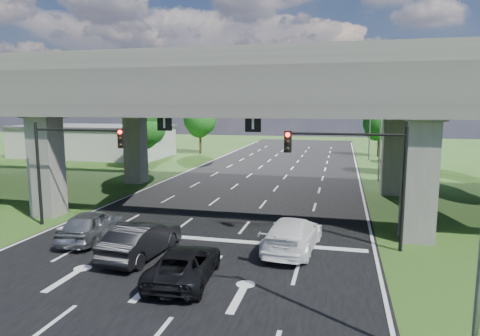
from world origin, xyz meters
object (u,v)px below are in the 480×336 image
at_px(streetlight_near, 472,153).
at_px(signal_right, 357,164).
at_px(car_silver, 91,225).
at_px(car_trailing, 185,264).
at_px(car_dark, 142,240).
at_px(car_white, 293,234).
at_px(signal_left, 70,155).
at_px(streetlight_far, 377,118).
at_px(streetlight_beyond, 367,114).

bearing_deg(streetlight_near, signal_right, 102.88).
relative_size(car_silver, car_trailing, 0.97).
distance_m(streetlight_near, car_dark, 14.30).
bearing_deg(car_dark, car_white, -154.72).
bearing_deg(signal_right, car_silver, -171.51).
xyz_separation_m(signal_left, streetlight_near, (17.92, -9.94, 1.66)).
bearing_deg(car_dark, streetlight_near, 156.57).
xyz_separation_m(streetlight_far, streetlight_beyond, (0.00, 16.00, 0.00)).
relative_size(streetlight_near, car_dark, 2.03).
xyz_separation_m(streetlight_far, car_dark, (-11.83, -23.73, -5.00)).
xyz_separation_m(signal_left, car_dark, (6.09, -3.67, -3.34)).
relative_size(streetlight_far, streetlight_beyond, 1.00).
xyz_separation_m(streetlight_near, car_white, (-5.17, 8.80, -5.02)).
distance_m(streetlight_near, car_trailing, 11.15).
bearing_deg(streetlight_near, car_silver, 152.79).
xyz_separation_m(streetlight_near, streetlight_far, (0.00, 30.00, 0.00)).
relative_size(signal_right, streetlight_near, 0.60).
relative_size(signal_left, streetlight_far, 0.60).
bearing_deg(car_dark, signal_left, -26.58).
xyz_separation_m(streetlight_beyond, car_dark, (-11.83, -39.73, -5.00)).
relative_size(streetlight_beyond, car_trailing, 2.07).
relative_size(signal_left, car_white, 1.10).
bearing_deg(streetlight_far, signal_right, -96.47).
height_order(signal_left, car_silver, signal_left).
bearing_deg(car_silver, streetlight_near, 146.76).
height_order(signal_right, car_silver, signal_right).
bearing_deg(car_trailing, streetlight_near, 150.31).
height_order(streetlight_near, car_dark, streetlight_near).
bearing_deg(streetlight_far, car_trailing, -109.13).
relative_size(signal_right, car_dark, 1.22).
height_order(signal_right, streetlight_near, streetlight_near).
bearing_deg(car_dark, streetlight_far, -112.01).
height_order(streetlight_far, car_trailing, streetlight_far).
xyz_separation_m(streetlight_far, car_silver, (-15.50, -22.03, -5.02)).
xyz_separation_m(streetlight_far, car_trailing, (-8.95, -25.80, -5.15)).
distance_m(signal_right, car_dark, 10.77).
height_order(signal_left, streetlight_near, streetlight_near).
distance_m(streetlight_near, car_silver, 18.14).
bearing_deg(streetlight_beyond, car_silver, -112.17).
height_order(streetlight_near, car_silver, streetlight_near).
xyz_separation_m(signal_left, car_silver, (2.42, -1.97, -3.36)).
bearing_deg(signal_right, signal_left, 180.00).
height_order(signal_right, car_white, signal_right).
xyz_separation_m(streetlight_near, car_silver, (-15.50, 7.97, -5.02)).
relative_size(streetlight_beyond, car_silver, 2.14).
bearing_deg(signal_left, streetlight_beyond, 63.57).
xyz_separation_m(signal_left, car_trailing, (8.97, -5.74, -3.48)).
bearing_deg(car_silver, car_white, 178.59).
bearing_deg(car_white, streetlight_beyond, -92.12).
height_order(streetlight_beyond, car_white, streetlight_beyond).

